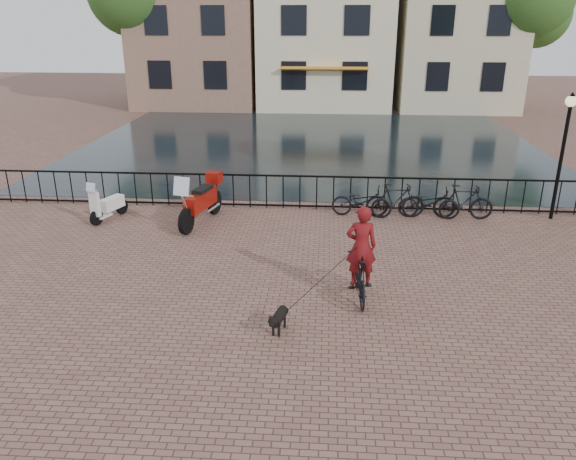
# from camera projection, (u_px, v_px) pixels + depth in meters

# --- Properties ---
(ground) EXTENTS (100.00, 100.00, 0.00)m
(ground) POSITION_uv_depth(u_px,v_px,m) (275.00, 360.00, 9.41)
(ground) COLOR brown
(ground) RESTS_ON ground
(canal_water) EXTENTS (20.00, 20.00, 0.00)m
(canal_water) POSITION_uv_depth(u_px,v_px,m) (310.00, 143.00, 25.53)
(canal_water) COLOR black
(canal_water) RESTS_ON ground
(railing) EXTENTS (20.00, 0.05, 1.02)m
(railing) POSITION_uv_depth(u_px,v_px,m) (300.00, 192.00, 16.68)
(railing) COLOR black
(railing) RESTS_ON ground
(canal_house_left) EXTENTS (7.50, 9.00, 12.80)m
(canal_house_left) POSITION_uv_depth(u_px,v_px,m) (200.00, 0.00, 35.58)
(canal_house_left) COLOR #83594C
(canal_house_left) RESTS_ON ground
(canal_house_mid) EXTENTS (8.00, 9.50, 11.80)m
(canal_house_mid) POSITION_uv_depth(u_px,v_px,m) (326.00, 8.00, 35.23)
(canal_house_mid) COLOR beige
(canal_house_mid) RESTS_ON ground
(lamp_post) EXTENTS (0.30, 0.30, 3.45)m
(lamp_post) POSITION_uv_depth(u_px,v_px,m) (565.00, 136.00, 15.17)
(lamp_post) COLOR black
(lamp_post) RESTS_ON ground
(cyclist) EXTENTS (0.76, 1.73, 2.33)m
(cyclist) POSITION_uv_depth(u_px,v_px,m) (361.00, 259.00, 11.15)
(cyclist) COLOR black
(cyclist) RESTS_ON ground
(dog) EXTENTS (0.41, 0.76, 0.49)m
(dog) POSITION_uv_depth(u_px,v_px,m) (279.00, 320.00, 10.18)
(dog) COLOR black
(dog) RESTS_ON ground
(motorcycle) EXTENTS (1.08, 2.32, 1.61)m
(motorcycle) POSITION_uv_depth(u_px,v_px,m) (200.00, 195.00, 15.37)
(motorcycle) COLOR #9B140B
(motorcycle) RESTS_ON ground
(scooter) EXTENTS (0.82, 1.40, 1.25)m
(scooter) POSITION_uv_depth(u_px,v_px,m) (108.00, 198.00, 15.74)
(scooter) COLOR white
(scooter) RESTS_ON ground
(parked_bike_0) EXTENTS (1.78, 0.83, 0.90)m
(parked_bike_0) POSITION_uv_depth(u_px,v_px,m) (362.00, 201.00, 16.02)
(parked_bike_0) COLOR black
(parked_bike_0) RESTS_ON ground
(parked_bike_1) EXTENTS (1.68, 0.52, 1.00)m
(parked_bike_1) POSITION_uv_depth(u_px,v_px,m) (395.00, 201.00, 15.94)
(parked_bike_1) COLOR black
(parked_bike_1) RESTS_ON ground
(parked_bike_2) EXTENTS (1.76, 0.75, 0.90)m
(parked_bike_2) POSITION_uv_depth(u_px,v_px,m) (429.00, 203.00, 15.90)
(parked_bike_2) COLOR black
(parked_bike_2) RESTS_ON ground
(parked_bike_3) EXTENTS (1.69, 0.56, 1.00)m
(parked_bike_3) POSITION_uv_depth(u_px,v_px,m) (463.00, 202.00, 15.82)
(parked_bike_3) COLOR black
(parked_bike_3) RESTS_ON ground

